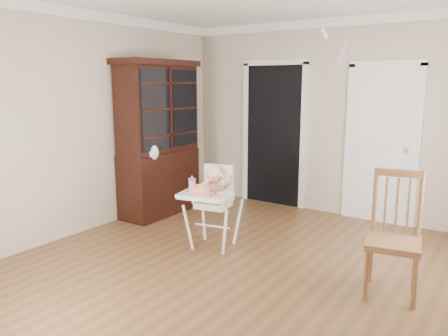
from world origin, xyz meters
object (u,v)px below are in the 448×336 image
Objects in this scene: cake at (202,191)px; dining_chair at (394,239)px; high_chair at (213,197)px; sippy_cup at (192,185)px; china_cabinet at (159,139)px.

dining_chair is (1.93, 0.24, -0.21)m from cake.
high_chair is at bearing 97.64° from cake.
high_chair is at bearing 48.18° from sippy_cup.
sippy_cup is 0.09× the size of china_cabinet.
sippy_cup is at bearing -33.52° from china_cabinet.
high_chair is 1.62m from china_cabinet.
china_cabinet is 1.96× the size of dining_chair.
dining_chair is at bearing -11.30° from china_cabinet.
dining_chair is at bearing -12.63° from high_chair.
sippy_cup is 0.18× the size of dining_chair.
sippy_cup is 2.14m from dining_chair.
cake is 1.74m from china_cabinet.
dining_chair is at bearing 6.99° from cake.
china_cabinet reaches higher than cake.
china_cabinet is at bearing 143.30° from high_chair.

